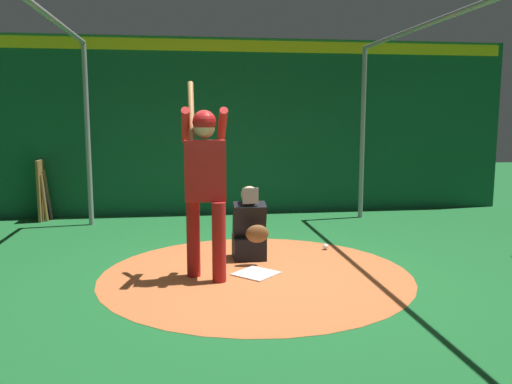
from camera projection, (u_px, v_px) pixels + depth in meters
The scene contains 10 objects.
ground_plane at pixel (256, 274), 5.96m from camera, with size 26.69×26.69×0.00m, color #195B28.
dirt_circle at pixel (256, 274), 5.96m from camera, with size 3.53×3.53×0.01m, color #B76033.
home_plate at pixel (256, 273), 5.96m from camera, with size 0.42×0.42×0.01m, color white.
batter at pixel (205, 177), 5.65m from camera, with size 0.68×0.49×2.18m.
catcher at pixel (250, 231), 6.55m from camera, with size 0.58×0.40×0.93m.
back_wall at pixel (226, 126), 9.62m from camera, with size 0.22×10.69×3.18m.
cage_frame at pixel (256, 83), 5.66m from camera, with size 6.37×4.73×2.99m.
bat_rack at pixel (44, 192), 9.09m from camera, with size 0.58×0.20×1.05m.
baseball_0 at pixel (244, 255), 6.64m from camera, with size 0.07×0.07×0.07m, color white.
baseball_1 at pixel (325, 247), 7.06m from camera, with size 0.07×0.07×0.07m, color white.
Camera 1 is at (5.71, -0.80, 1.78)m, focal length 36.74 mm.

